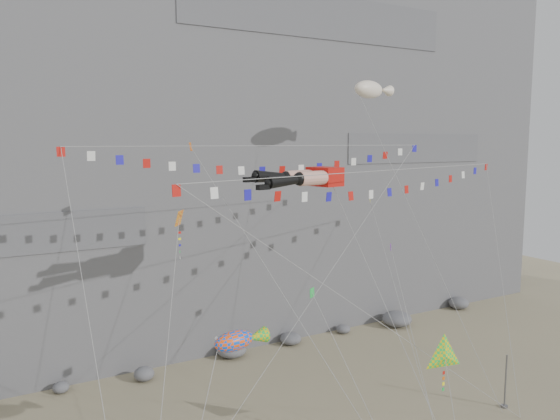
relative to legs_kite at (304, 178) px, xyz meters
name	(u,v)px	position (x,y,z in m)	size (l,w,h in m)	color
cliff	(170,81)	(0.76, 27.91, 8.59)	(80.00, 28.00, 50.00)	slate
talus_boulders	(232,350)	(0.76, 12.91, -15.81)	(60.00, 3.00, 1.20)	slate
anchor_pole_right	(506,381)	(13.73, -4.99, -14.48)	(0.12, 0.12, 3.86)	slate
legs_kite	(304,178)	(0.00, 0.00, 0.00)	(7.16, 13.68, 20.58)	#BA110B
flag_banner_upper	(272,146)	(-0.19, 3.76, 1.96)	(27.19, 11.60, 24.94)	#BA110B
flag_banner_lower	(381,171)	(5.06, -1.39, 0.37)	(30.68, 9.76, 19.58)	#BA110B
harlequin_kite	(179,219)	(-8.27, -0.25, -2.00)	(5.73, 9.31, 17.29)	red
fish_windsock	(234,341)	(-6.41, -3.29, -8.36)	(7.77, 6.39, 11.33)	#FF4E0D
delta_kite	(445,357)	(4.72, -7.69, -9.89)	(3.20, 4.17, 8.38)	yellow
blimp_windsock	(369,90)	(10.44, 6.76, 6.44)	(4.83, 13.70, 26.05)	#F3E1C7
small_kite_a	(194,152)	(-5.52, 4.51, 1.60)	(6.53, 16.79, 25.06)	#DA5E12
small_kite_b	(392,251)	(7.61, 0.30, -5.46)	(3.99, 9.59, 14.72)	#701BA2
small_kite_c	(313,295)	(-0.91, -2.57, -6.76)	(1.95, 8.65, 12.62)	green
small_kite_d	(371,205)	(9.36, 4.83, -2.68)	(8.18, 17.63, 23.32)	#FFF715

